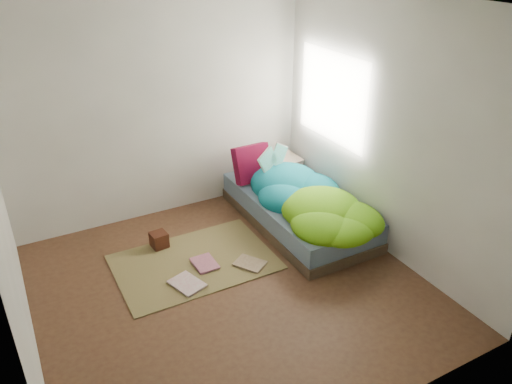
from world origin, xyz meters
TOP-DOWN VIEW (x-y plane):
  - ground at (0.00, 0.00)m, footprint 3.50×3.50m
  - room_walls at (0.01, 0.01)m, footprint 3.54×3.54m
  - bed at (1.22, 0.72)m, footprint 1.00×2.00m
  - duvet at (1.22, 0.50)m, footprint 0.96×1.84m
  - rug at (-0.15, 0.55)m, footprint 1.60×1.10m
  - pillow_floral at (1.38, 1.50)m, footprint 0.70×0.53m
  - pillow_magenta at (0.96, 1.37)m, footprint 0.45×0.15m
  - open_book at (1.12, 1.12)m, footprint 0.41×0.21m
  - wooden_box at (-0.38, 1.00)m, footprint 0.18×0.18m
  - floor_book_a at (-0.48, 0.19)m, footprint 0.34×0.39m
  - floor_book_b at (-0.19, 0.45)m, footprint 0.22×0.30m
  - floor_book_c at (0.24, 0.17)m, footprint 0.35×0.37m

SIDE VIEW (x-z plane):
  - ground at x=0.00m, z-range 0.00..0.00m
  - rug at x=-0.15m, z-range 0.00..0.01m
  - floor_book_c at x=0.24m, z-range 0.01..0.03m
  - floor_book_a at x=-0.48m, z-range 0.01..0.04m
  - floor_book_b at x=-0.19m, z-range 0.01..0.04m
  - wooden_box at x=-0.38m, z-range 0.01..0.18m
  - bed at x=1.22m, z-range 0.00..0.34m
  - pillow_floral at x=1.38m, z-range 0.34..0.48m
  - duvet at x=1.22m, z-range 0.34..0.68m
  - pillow_magenta at x=0.96m, z-range 0.34..0.79m
  - open_book at x=1.12m, z-range 0.68..0.93m
  - room_walls at x=0.01m, z-range 0.32..2.94m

